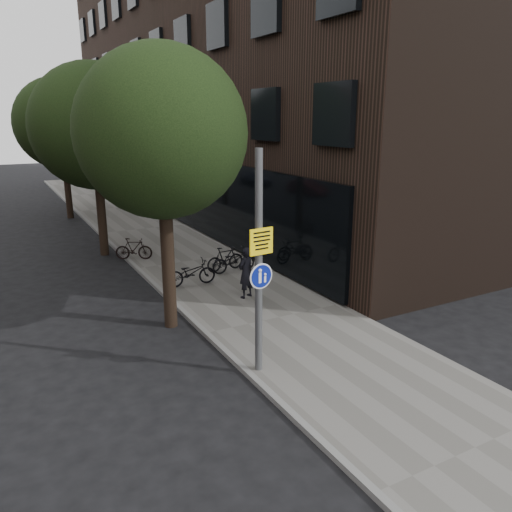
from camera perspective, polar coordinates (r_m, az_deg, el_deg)
ground at (r=11.96m, az=10.06°, el=-13.08°), size 120.00×120.00×0.00m
sidewalk at (r=20.19m, az=-7.16°, el=-0.64°), size 4.50×60.00×0.12m
curb_edge at (r=19.53m, az=-13.31°, el=-1.51°), size 0.15×60.00×0.13m
building_right_dark_brick at (r=33.87m, az=-1.80°, el=21.33°), size 12.00×40.00×18.00m
street_tree_near at (r=13.41m, az=-10.59°, el=12.88°), size 4.40×4.40×7.50m
street_tree_mid at (r=21.64m, az=-17.87°, el=13.43°), size 5.00×5.00×7.80m
street_tree_far at (r=30.52m, az=-21.26°, el=13.60°), size 5.00×5.00×7.80m
signpost at (r=10.75m, az=0.31°, el=-0.94°), size 0.58×0.17×4.97m
pedestrian at (r=15.74m, az=-1.15°, el=-1.90°), size 0.70×0.58×1.65m
parked_bike_facade_near at (r=18.42m, az=-2.59°, el=-0.51°), size 1.70×0.62×0.89m
parked_bike_facade_far at (r=18.61m, az=-3.56°, el=-0.31°), size 1.56×0.58×0.92m
parked_bike_curb_near at (r=17.10m, az=-7.45°, el=-1.90°), size 1.75×0.72×0.90m
parked_bike_curb_far at (r=20.60m, az=-13.80°, el=0.80°), size 1.50×1.03×0.88m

